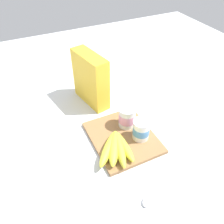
{
  "coord_description": "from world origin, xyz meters",
  "views": [
    {
      "loc": [
        0.56,
        -0.31,
        0.7
      ],
      "look_at": [
        -0.1,
        0.0,
        0.06
      ],
      "focal_mm": 36.8,
      "sensor_mm": 36.0,
      "label": 1
    }
  ],
  "objects_px": {
    "yogurt_cup_back": "(141,130)",
    "banana_bunch": "(116,148)",
    "cutting_board": "(123,137)",
    "cereal_box": "(91,79)",
    "yogurt_cup_front": "(127,117)",
    "spoon": "(147,195)"
  },
  "relations": [
    {
      "from": "yogurt_cup_back",
      "to": "banana_bunch",
      "type": "distance_m",
      "value": 0.12
    },
    {
      "from": "cutting_board",
      "to": "yogurt_cup_back",
      "type": "bearing_deg",
      "value": 60.0
    },
    {
      "from": "cutting_board",
      "to": "spoon",
      "type": "xyz_separation_m",
      "value": [
        0.26,
        -0.04,
        -0.0
      ]
    },
    {
      "from": "cereal_box",
      "to": "banana_bunch",
      "type": "bearing_deg",
      "value": 161.76
    },
    {
      "from": "cutting_board",
      "to": "yogurt_cup_front",
      "type": "height_order",
      "value": "yogurt_cup_front"
    },
    {
      "from": "cereal_box",
      "to": "yogurt_cup_back",
      "type": "relative_size",
      "value": 2.86
    },
    {
      "from": "cereal_box",
      "to": "banana_bunch",
      "type": "distance_m",
      "value": 0.36
    },
    {
      "from": "yogurt_cup_back",
      "to": "banana_bunch",
      "type": "height_order",
      "value": "yogurt_cup_back"
    },
    {
      "from": "yogurt_cup_back",
      "to": "cutting_board",
      "type": "bearing_deg",
      "value": -120.0
    },
    {
      "from": "yogurt_cup_front",
      "to": "banana_bunch",
      "type": "height_order",
      "value": "yogurt_cup_front"
    },
    {
      "from": "cereal_box",
      "to": "spoon",
      "type": "bearing_deg",
      "value": 165.87
    },
    {
      "from": "yogurt_cup_back",
      "to": "cereal_box",
      "type": "bearing_deg",
      "value": -166.06
    },
    {
      "from": "yogurt_cup_front",
      "to": "spoon",
      "type": "height_order",
      "value": "yogurt_cup_front"
    },
    {
      "from": "cutting_board",
      "to": "spoon",
      "type": "bearing_deg",
      "value": -9.4
    },
    {
      "from": "yogurt_cup_back",
      "to": "banana_bunch",
      "type": "relative_size",
      "value": 0.46
    },
    {
      "from": "cutting_board",
      "to": "yogurt_cup_back",
      "type": "distance_m",
      "value": 0.09
    },
    {
      "from": "yogurt_cup_front",
      "to": "spoon",
      "type": "xyz_separation_m",
      "value": [
        0.31,
        -0.09,
        -0.06
      ]
    },
    {
      "from": "banana_bunch",
      "to": "yogurt_cup_front",
      "type": "bearing_deg",
      "value": 135.88
    },
    {
      "from": "spoon",
      "to": "yogurt_cup_front",
      "type": "bearing_deg",
      "value": 164.16
    },
    {
      "from": "yogurt_cup_front",
      "to": "cutting_board",
      "type": "bearing_deg",
      "value": -41.34
    },
    {
      "from": "cereal_box",
      "to": "banana_bunch",
      "type": "xyz_separation_m",
      "value": [
        0.35,
        -0.04,
        -0.09
      ]
    },
    {
      "from": "banana_bunch",
      "to": "cutting_board",
      "type": "bearing_deg",
      "value": 133.55
    }
  ]
}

